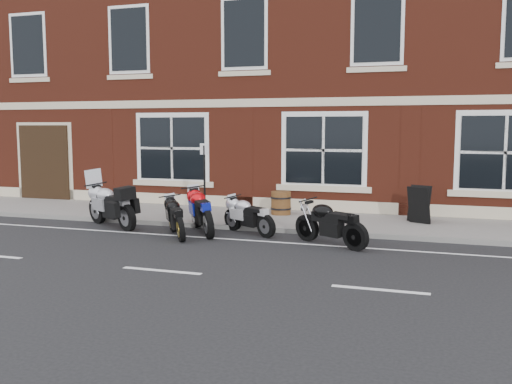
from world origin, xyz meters
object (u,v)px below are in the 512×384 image
at_px(moto_sport_silver, 249,215).
at_px(barrel_planter, 281,203).
at_px(moto_sport_red, 203,209).
at_px(moto_naked_black, 330,222).
at_px(moto_touring_silver, 111,204).
at_px(moto_sport_black, 177,216).
at_px(parking_sign, 204,177).
at_px(a_board_sign, 419,204).

distance_m(moto_sport_silver, barrel_planter, 2.57).
distance_m(moto_sport_red, barrel_planter, 3.05).
bearing_deg(moto_sport_silver, moto_naked_black, -77.95).
relative_size(moto_touring_silver, moto_naked_black, 1.12).
relative_size(moto_touring_silver, moto_sport_black, 1.25).
bearing_deg(moto_sport_red, moto_touring_silver, 144.70).
height_order(moto_sport_silver, parking_sign, parking_sign).
bearing_deg(moto_sport_red, a_board_sign, -9.27).
xyz_separation_m(a_board_sign, parking_sign, (-5.50, -1.60, 0.72)).
height_order(moto_touring_silver, barrel_planter, moto_touring_silver).
bearing_deg(moto_sport_black, moto_sport_red, 23.89).
bearing_deg(a_board_sign, moto_touring_silver, -138.89).
xyz_separation_m(moto_sport_red, moto_naked_black, (3.36, -0.56, -0.05)).
xyz_separation_m(moto_sport_black, barrel_planter, (1.67, 3.42, -0.05)).
relative_size(moto_sport_red, moto_naked_black, 1.05).
relative_size(moto_sport_black, parking_sign, 0.79).
relative_size(moto_sport_black, moto_sport_silver, 1.01).
bearing_deg(parking_sign, moto_naked_black, -0.15).
height_order(moto_sport_red, moto_naked_black, moto_sport_red).
distance_m(moto_touring_silver, moto_sport_red, 2.67).
bearing_deg(moto_sport_black, moto_naked_black, -33.36).
bearing_deg(a_board_sign, moto_sport_black, -126.98).
distance_m(moto_sport_red, moto_naked_black, 3.41).
xyz_separation_m(moto_sport_red, moto_sport_silver, (1.16, 0.21, -0.11)).
relative_size(moto_touring_silver, a_board_sign, 2.10).
bearing_deg(moto_naked_black, moto_sport_black, 121.83).
distance_m(moto_naked_black, barrel_planter, 3.93).
bearing_deg(parking_sign, moto_touring_silver, -138.12).
xyz_separation_m(moto_naked_black, barrel_planter, (-2.09, 3.33, -0.08)).
bearing_deg(moto_touring_silver, parking_sign, -40.11).
distance_m(moto_touring_silver, moto_sport_black, 2.37).
height_order(moto_touring_silver, a_board_sign, moto_touring_silver).
xyz_separation_m(moto_touring_silver, barrel_planter, (3.95, 2.75, -0.16)).
bearing_deg(a_board_sign, moto_naked_black, -97.06).
bearing_deg(moto_sport_black, parking_sign, 52.72).
bearing_deg(a_board_sign, moto_sport_silver, -126.75).
relative_size(moto_touring_silver, moto_sport_red, 1.07).
bearing_deg(moto_naked_black, a_board_sign, -0.20).
height_order(moto_sport_silver, a_board_sign, a_board_sign).
bearing_deg(moto_touring_silver, moto_sport_silver, -57.77).
xyz_separation_m(moto_touring_silver, moto_sport_red, (2.67, -0.01, -0.03)).
bearing_deg(moto_sport_red, moto_sport_silver, -24.90).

